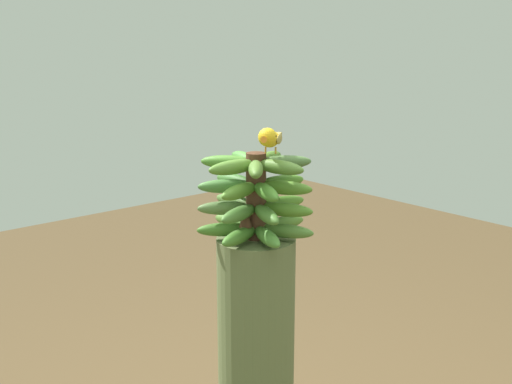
% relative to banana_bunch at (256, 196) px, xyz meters
% --- Properties ---
extents(banana_bunch, '(0.32, 0.32, 0.24)m').
position_rel_banana_bunch_xyz_m(banana_bunch, '(0.00, 0.00, 0.00)').
color(banana_bunch, '#4C2D1E').
rests_on(banana_bunch, banana_tree).
extents(perched_bird, '(0.12, 0.16, 0.07)m').
position_rel_banana_bunch_xyz_m(perched_bird, '(-0.04, -0.01, 0.16)').
color(perched_bird, '#C68933').
rests_on(perched_bird, banana_bunch).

